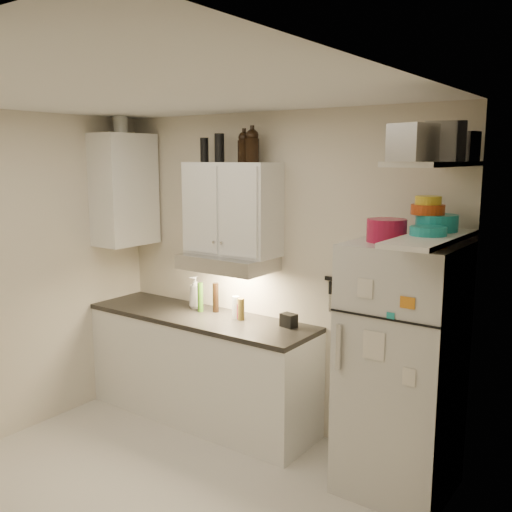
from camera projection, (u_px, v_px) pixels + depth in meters
The scene contains 35 objects.
floor at pixel (145, 507), 3.72m from camera, with size 3.20×3.00×0.02m, color silver.
ceiling at pixel (130, 92), 3.27m from camera, with size 3.20×3.00×0.02m, color white.
back_wall at pixel (274, 273), 4.70m from camera, with size 3.20×0.02×2.60m, color beige.
right_wall at pixel (385, 368), 2.57m from camera, with size 0.02×3.00×2.60m, color beige.
base_cabinet at pixel (201, 369), 4.92m from camera, with size 2.10×0.60×0.88m, color white.
countertop at pixel (200, 317), 4.84m from camera, with size 2.10×0.62×0.04m, color black.
upper_cabinet at pixel (232, 209), 4.65m from camera, with size 0.80×0.33×0.75m, color white.
side_cabinet at pixel (124, 190), 5.17m from camera, with size 0.33×0.55×1.00m, color white.
range_hood at pixel (228, 262), 4.67m from camera, with size 0.76×0.46×0.12m, color silver.
fridge at pixel (401, 369), 3.78m from camera, with size 0.70×0.68×1.70m, color silver.
shelf_hi at pixel (435, 164), 3.33m from camera, with size 0.30×0.95×0.03m, color white.
shelf_lo at pixel (431, 238), 3.40m from camera, with size 0.30×0.95×0.03m, color white.
knife_strip at pixel (350, 281), 4.28m from camera, with size 0.42×0.02×0.03m, color black.
dutch_oven at pixel (387, 230), 3.67m from camera, with size 0.26×0.26×0.15m, color #A01238.
book_stack at pixel (423, 242), 3.42m from camera, with size 0.18×0.22×0.07m, color orange.
spice_jar at pixel (420, 236), 3.54m from camera, with size 0.06×0.06×0.11m, color silver.
stock_pot at pixel (459, 147), 3.47m from camera, with size 0.25×0.25×0.18m, color silver.
tin_a at pixel (444, 142), 3.25m from camera, with size 0.22×0.20×0.22m, color #AAAAAD.
tin_b at pixel (412, 143), 2.98m from camera, with size 0.20×0.20×0.20m, color #AAAAAD.
bowl_teal at pixel (437, 223), 3.62m from camera, with size 0.26×0.26×0.11m, color teal.
bowl_orange at pixel (428, 209), 3.61m from camera, with size 0.21×0.21×0.06m, color #BB3F11.
bowl_yellow at pixel (428, 200), 3.60m from camera, with size 0.17×0.17×0.05m, color gold.
plates at pixel (428, 231), 3.42m from camera, with size 0.22×0.22×0.05m, color teal.
growler_a at pixel (244, 147), 4.53m from camera, with size 0.10×0.10×0.25m, color black, non-canonical shape.
growler_b at pixel (252, 145), 4.44m from camera, with size 0.11×0.11×0.26m, color black, non-canonical shape.
thermos_a at pixel (219, 148), 4.64m from camera, with size 0.08×0.08×0.23m, color black.
thermos_b at pixel (204, 150), 4.73m from camera, with size 0.07×0.07×0.20m, color black.
side_jar at pixel (120, 124), 5.07m from camera, with size 0.13×0.13×0.17m, color silver.
soap_bottle at pixel (195, 290), 5.04m from camera, with size 0.12×0.12×0.32m, color white.
pepper_mill at pixel (241, 309), 4.67m from camera, with size 0.06×0.06×0.18m, color brown.
oil_bottle at pixel (200, 297), 4.92m from camera, with size 0.05×0.05×0.26m, color #366619.
vinegar_bottle at pixel (216, 298), 4.91m from camera, with size 0.05×0.05×0.26m, color black.
clear_bottle at pixel (236, 307), 4.72m from camera, with size 0.06×0.06×0.19m, color silver.
red_jar at pixel (240, 311), 4.71m from camera, with size 0.06×0.06×0.13m, color #A01238.
caddy at pixel (289, 320), 4.48m from camera, with size 0.12×0.09×0.11m, color black.
Camera 1 is at (2.56, -2.33, 2.23)m, focal length 40.00 mm.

